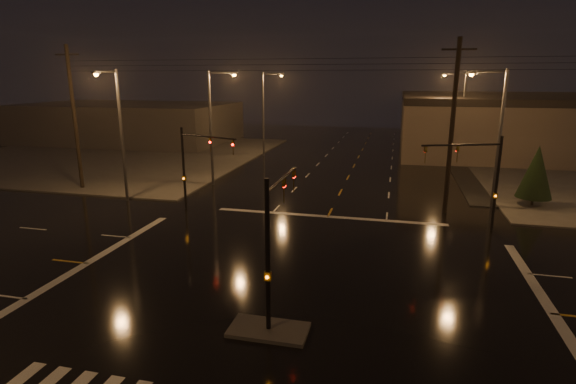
# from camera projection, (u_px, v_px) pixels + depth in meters

# --- Properties ---
(ground) EXTENTS (140.00, 140.00, 0.00)m
(ground) POSITION_uv_depth(u_px,v_px,m) (292.00, 286.00, 20.89)
(ground) COLOR black
(ground) RESTS_ON ground
(sidewalk_nw) EXTENTS (36.00, 36.00, 0.12)m
(sidewalk_nw) POSITION_uv_depth(u_px,v_px,m) (112.00, 155.00, 55.95)
(sidewalk_nw) COLOR #413F3A
(sidewalk_nw) RESTS_ON ground
(median_island) EXTENTS (3.00, 1.60, 0.15)m
(median_island) POSITION_uv_depth(u_px,v_px,m) (269.00, 330.00, 17.11)
(median_island) COLOR #413F3A
(median_island) RESTS_ON ground
(stop_bar_far) EXTENTS (16.00, 0.50, 0.01)m
(stop_bar_far) POSITION_uv_depth(u_px,v_px,m) (328.00, 217.00, 31.25)
(stop_bar_far) COLOR beige
(stop_bar_far) RESTS_ON ground
(commercial_block) EXTENTS (30.00, 18.00, 5.60)m
(commercial_block) POSITION_uv_depth(u_px,v_px,m) (129.00, 122.00, 67.70)
(commercial_block) COLOR #443F3B
(commercial_block) RESTS_ON ground
(signal_mast_median) EXTENTS (0.25, 4.59, 6.00)m
(signal_mast_median) POSITION_uv_depth(u_px,v_px,m) (274.00, 231.00, 17.07)
(signal_mast_median) COLOR black
(signal_mast_median) RESTS_ON ground
(signal_mast_ne) EXTENTS (4.84, 1.86, 6.00)m
(signal_mast_ne) POSITION_uv_depth(u_px,v_px,m) (482.00, 172.00, 27.34)
(signal_mast_ne) COLOR black
(signal_mast_ne) RESTS_ON ground
(signal_mast_nw) EXTENTS (4.84, 1.86, 6.00)m
(signal_mast_nw) POSITION_uv_depth(u_px,v_px,m) (194.00, 159.00, 31.65)
(signal_mast_nw) COLOR black
(signal_mast_nw) RESTS_ON ground
(streetlight_1) EXTENTS (2.77, 0.32, 10.00)m
(streetlight_1) POSITION_uv_depth(u_px,v_px,m) (214.00, 120.00, 38.94)
(streetlight_1) COLOR #38383A
(streetlight_1) RESTS_ON ground
(streetlight_2) EXTENTS (2.77, 0.32, 10.00)m
(streetlight_2) POSITION_uv_depth(u_px,v_px,m) (266.00, 108.00, 54.01)
(streetlight_2) COLOR #38383A
(streetlight_2) RESTS_ON ground
(streetlight_3) EXTENTS (2.77, 0.32, 10.00)m
(streetlight_3) POSITION_uv_depth(u_px,v_px,m) (496.00, 130.00, 31.98)
(streetlight_3) COLOR #38383A
(streetlight_3) RESTS_ON ground
(streetlight_4) EXTENTS (2.77, 0.32, 10.00)m
(streetlight_4) POSITION_uv_depth(u_px,v_px,m) (460.00, 110.00, 50.81)
(streetlight_4) COLOR #38383A
(streetlight_4) RESTS_ON ground
(streetlight_5) EXTENTS (0.32, 2.77, 10.00)m
(streetlight_5) POSITION_uv_depth(u_px,v_px,m) (118.00, 127.00, 33.62)
(streetlight_5) COLOR #38383A
(streetlight_5) RESTS_ON ground
(utility_pole_0) EXTENTS (2.20, 0.32, 12.00)m
(utility_pole_0) POSITION_uv_depth(u_px,v_px,m) (74.00, 118.00, 37.55)
(utility_pole_0) COLOR black
(utility_pole_0) RESTS_ON ground
(utility_pole_1) EXTENTS (2.20, 0.32, 12.00)m
(utility_pole_1) POSITION_uv_depth(u_px,v_px,m) (452.00, 127.00, 30.74)
(utility_pole_1) COLOR black
(utility_pole_1) RESTS_ON ground
(conifer_0) EXTENTS (2.51, 2.51, 4.62)m
(conifer_0) POSITION_uv_depth(u_px,v_px,m) (536.00, 172.00, 33.07)
(conifer_0) COLOR black
(conifer_0) RESTS_ON ground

